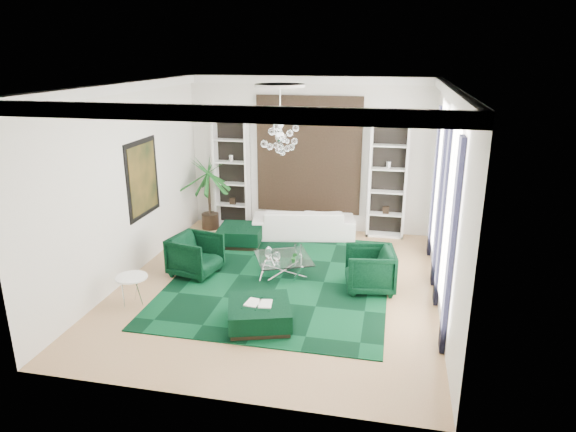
% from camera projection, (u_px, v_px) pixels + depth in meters
% --- Properties ---
extents(floor, '(6.00, 7.00, 0.02)m').
position_uv_depth(floor, '(277.00, 286.00, 9.99)').
color(floor, tan).
rests_on(floor, ground).
extents(ceiling, '(6.00, 7.00, 0.02)m').
position_uv_depth(ceiling, '(276.00, 84.00, 8.81)').
color(ceiling, white).
rests_on(ceiling, ground).
extents(wall_back, '(6.00, 0.02, 3.80)m').
position_uv_depth(wall_back, '(309.00, 155.00, 12.67)').
color(wall_back, silver).
rests_on(wall_back, ground).
extents(wall_front, '(6.00, 0.02, 3.80)m').
position_uv_depth(wall_front, '(210.00, 266.00, 6.13)').
color(wall_front, silver).
rests_on(wall_front, ground).
extents(wall_left, '(0.02, 7.00, 3.80)m').
position_uv_depth(wall_left, '(127.00, 183.00, 9.99)').
color(wall_left, silver).
rests_on(wall_left, ground).
extents(wall_right, '(0.02, 7.00, 3.80)m').
position_uv_depth(wall_right, '(447.00, 201.00, 8.81)').
color(wall_right, silver).
rests_on(wall_right, ground).
extents(crown_molding, '(6.00, 7.00, 0.18)m').
position_uv_depth(crown_molding, '(276.00, 91.00, 8.85)').
color(crown_molding, white).
rests_on(crown_molding, ceiling).
extents(ceiling_medallion, '(0.90, 0.90, 0.05)m').
position_uv_depth(ceiling_medallion, '(280.00, 85.00, 9.11)').
color(ceiling_medallion, white).
rests_on(ceiling_medallion, ceiling).
extents(tapestry, '(2.50, 0.06, 2.80)m').
position_uv_depth(tapestry, '(309.00, 155.00, 12.62)').
color(tapestry, black).
rests_on(tapestry, wall_back).
extents(shelving_left, '(0.90, 0.38, 2.80)m').
position_uv_depth(shelving_left, '(232.00, 173.00, 13.02)').
color(shelving_left, white).
rests_on(shelving_left, floor).
extents(shelving_right, '(0.90, 0.38, 2.80)m').
position_uv_depth(shelving_right, '(388.00, 181.00, 12.25)').
color(shelving_right, white).
rests_on(shelving_right, floor).
extents(painting, '(0.04, 1.30, 1.60)m').
position_uv_depth(painting, '(143.00, 178.00, 10.56)').
color(painting, black).
rests_on(painting, wall_left).
extents(window_near, '(0.03, 1.10, 2.90)m').
position_uv_depth(window_near, '(451.00, 216.00, 7.98)').
color(window_near, white).
rests_on(window_near, wall_right).
extents(curtain_near_a, '(0.07, 0.30, 3.25)m').
position_uv_depth(curtain_near_a, '(451.00, 249.00, 7.33)').
color(curtain_near_a, black).
rests_on(curtain_near_a, floor).
extents(curtain_near_b, '(0.07, 0.30, 3.25)m').
position_uv_depth(curtain_near_b, '(443.00, 217.00, 8.79)').
color(curtain_near_b, black).
rests_on(curtain_near_b, floor).
extents(window_far, '(0.03, 1.10, 2.90)m').
position_uv_depth(window_far, '(440.00, 180.00, 10.21)').
color(window_far, white).
rests_on(window_far, wall_right).
extents(curtain_far_a, '(0.07, 0.30, 3.25)m').
position_uv_depth(curtain_far_a, '(440.00, 203.00, 9.57)').
color(curtain_far_a, black).
rests_on(curtain_far_a, floor).
extents(curtain_far_b, '(0.07, 0.30, 3.25)m').
position_uv_depth(curtain_far_b, '(435.00, 183.00, 11.02)').
color(curtain_far_b, black).
rests_on(curtain_far_b, floor).
extents(rug, '(4.20, 5.00, 0.02)m').
position_uv_depth(rug, '(281.00, 279.00, 10.26)').
color(rug, black).
rests_on(rug, floor).
extents(sofa, '(2.59, 1.39, 0.72)m').
position_uv_depth(sofa, '(304.00, 222.00, 12.53)').
color(sofa, white).
rests_on(sofa, floor).
extents(armchair_left, '(1.07, 1.05, 0.82)m').
position_uv_depth(armchair_left, '(196.00, 255.00, 10.39)').
color(armchair_left, black).
rests_on(armchair_left, floor).
extents(armchair_right, '(1.04, 1.01, 0.83)m').
position_uv_depth(armchair_right, '(370.00, 269.00, 9.70)').
color(armchair_right, black).
rests_on(armchair_right, floor).
extents(coffee_table, '(1.40, 1.40, 0.36)m').
position_uv_depth(coffee_table, '(284.00, 266.00, 10.44)').
color(coffee_table, white).
rests_on(coffee_table, floor).
extents(ottoman_side, '(1.07, 1.07, 0.44)m').
position_uv_depth(ottoman_side, '(241.00, 236.00, 12.04)').
color(ottoman_side, black).
rests_on(ottoman_side, floor).
extents(ottoman_front, '(1.26, 1.26, 0.40)m').
position_uv_depth(ottoman_front, '(259.00, 315.00, 8.47)').
color(ottoman_front, black).
rests_on(ottoman_front, floor).
extents(book, '(0.44, 0.30, 0.03)m').
position_uv_depth(book, '(259.00, 303.00, 8.40)').
color(book, white).
rests_on(book, ottoman_front).
extents(side_table, '(0.74, 0.74, 0.54)m').
position_uv_depth(side_table, '(133.00, 291.00, 9.15)').
color(side_table, white).
rests_on(side_table, floor).
extents(palm, '(1.50, 1.50, 2.38)m').
position_uv_depth(palm, '(209.00, 183.00, 12.85)').
color(palm, '#19591E').
rests_on(palm, floor).
extents(chandelier, '(0.99, 0.99, 0.69)m').
position_uv_depth(chandelier, '(280.00, 137.00, 9.39)').
color(chandelier, white).
rests_on(chandelier, ceiling).
extents(table_plant, '(0.13, 0.11, 0.22)m').
position_uv_depth(table_plant, '(294.00, 258.00, 10.09)').
color(table_plant, '#19591E').
rests_on(table_plant, coffee_table).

